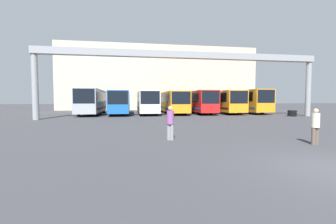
% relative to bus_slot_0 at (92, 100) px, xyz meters
% --- Properties ---
extents(building_backdrop, '(39.01, 12.00, 12.54)m').
position_rel_bus_slot_0_xyz_m(building_backdrop, '(11.01, 17.59, 4.36)').
color(building_backdrop, beige).
rests_on(building_backdrop, ground).
extents(overhead_gantry, '(30.87, 0.80, 7.15)m').
position_rel_bus_slot_0_xyz_m(overhead_gantry, '(11.01, -7.51, 4.13)').
color(overhead_gantry, gray).
rests_on(overhead_gantry, ground).
extents(bus_slot_0, '(2.56, 10.89, 3.31)m').
position_rel_bus_slot_0_xyz_m(bus_slot_0, '(0.00, 0.00, 0.00)').
color(bus_slot_0, '#999EA5').
rests_on(bus_slot_0, ground).
extents(bus_slot_1, '(2.50, 11.05, 3.08)m').
position_rel_bus_slot_0_xyz_m(bus_slot_1, '(3.67, 0.08, -0.13)').
color(bus_slot_1, '#1959A5').
rests_on(bus_slot_1, ground).
extents(bus_slot_2, '(2.47, 12.36, 3.09)m').
position_rel_bus_slot_0_xyz_m(bus_slot_2, '(7.34, 0.74, -0.12)').
color(bus_slot_2, silver).
rests_on(bus_slot_2, ground).
extents(bus_slot_3, '(2.54, 11.16, 3.06)m').
position_rel_bus_slot_0_xyz_m(bus_slot_3, '(11.01, 0.13, -0.14)').
color(bus_slot_3, orange).
rests_on(bus_slot_3, ground).
extents(bus_slot_4, '(2.46, 11.90, 3.17)m').
position_rel_bus_slot_0_xyz_m(bus_slot_4, '(14.68, 0.50, -0.08)').
color(bus_slot_4, red).
rests_on(bus_slot_4, ground).
extents(bus_slot_5, '(2.61, 10.21, 3.19)m').
position_rel_bus_slot_0_xyz_m(bus_slot_5, '(18.35, -0.34, -0.07)').
color(bus_slot_5, orange).
rests_on(bus_slot_5, ground).
extents(bus_slot_6, '(2.63, 12.22, 3.34)m').
position_rel_bus_slot_0_xyz_m(bus_slot_6, '(22.02, 0.67, 0.02)').
color(bus_slot_6, orange).
rests_on(bus_slot_6, ground).
extents(pedestrian_near_right, '(0.34, 0.34, 1.61)m').
position_rel_bus_slot_0_xyz_m(pedestrian_near_right, '(13.21, -22.71, -1.05)').
color(pedestrian_near_right, brown).
rests_on(pedestrian_near_right, ground).
extents(pedestrian_near_left, '(0.35, 0.35, 1.68)m').
position_rel_bus_slot_0_xyz_m(pedestrian_near_left, '(7.05, -20.54, -1.01)').
color(pedestrian_near_left, gray).
rests_on(pedestrian_near_left, ground).
extents(tire_stack, '(1.04, 1.04, 0.72)m').
position_rel_bus_slot_0_xyz_m(tire_stack, '(24.18, -7.40, -1.55)').
color(tire_stack, black).
rests_on(tire_stack, ground).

